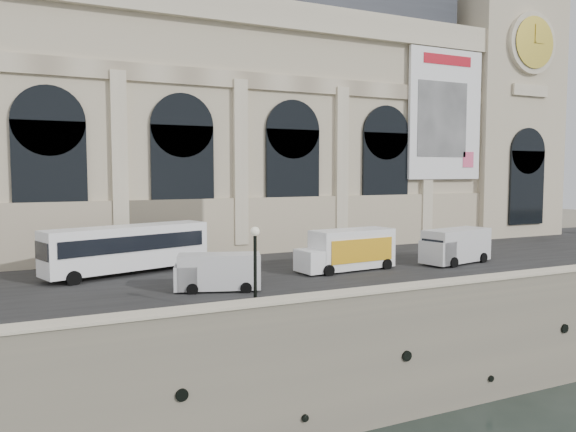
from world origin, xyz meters
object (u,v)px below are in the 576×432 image
van_b (214,272)px  bus_left (128,248)px  box_truck (347,250)px  van_c (453,246)px  lamp_right (255,273)px

van_b → bus_left: bearing=115.6°
bus_left → box_truck: bus_left is taller
van_c → box_truck: (-9.05, 1.04, 0.12)m
van_b → lamp_right: size_ratio=1.20×
van_b → box_truck: (11.01, 2.56, 0.36)m
van_b → box_truck: bearing=13.1°
box_truck → van_c: bearing=-6.6°
box_truck → lamp_right: size_ratio=1.69×
van_c → lamp_right: size_ratio=1.43×
van_c → van_b: bearing=-175.7°
bus_left → van_b: 8.73m
bus_left → van_b: (3.76, -7.84, -0.77)m
van_b → box_truck: size_ratio=0.71×
bus_left → box_truck: size_ratio=1.55×
van_b → box_truck: box_truck is taller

